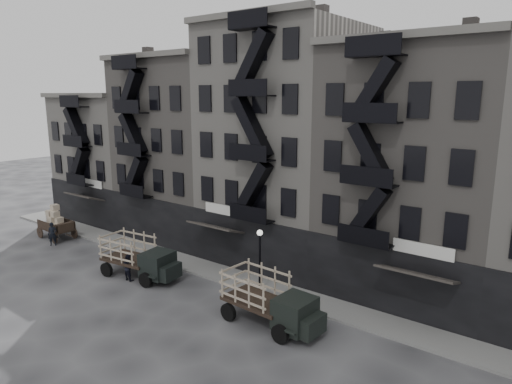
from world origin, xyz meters
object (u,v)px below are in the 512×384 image
Objects in this scene: wagon at (55,219)px; pedestrian_west at (52,234)px; stake_truck_east at (269,296)px; horse at (53,230)px; pedestrian_mid at (129,267)px; stake_truck_west at (139,254)px.

pedestrian_west is (1.65, -1.23, -0.71)m from wagon.
stake_truck_east is (23.70, -1.20, -0.03)m from wagon.
horse is at bearing -167.53° from wagon.
stake_truck_east is 22.06m from pedestrian_west.
pedestrian_west reaches higher than horse.
wagon reaches higher than pedestrian_west.
stake_truck_east reaches higher than pedestrian_mid.
pedestrian_mid is (10.93, -0.71, -0.07)m from pedestrian_west.
stake_truck_west reaches higher than horse.
pedestrian_west is at bearing 173.32° from stake_truck_west.
wagon reaches higher than stake_truck_east.
pedestrian_mid is (12.58, -1.94, -0.78)m from wagon.
stake_truck_west is at bearing -3.29° from wagon.
wagon is at bearing -9.75° from pedestrian_mid.
horse is 0.28× the size of stake_truck_east.
horse is 13.12m from pedestrian_mid.
horse is 24.15m from stake_truck_east.
wagon is 12.76m from pedestrian_mid.
stake_truck_east is at bearing -177.13° from pedestrian_mid.
pedestrian_mid is (-0.13, -0.77, -0.74)m from stake_truck_west.
pedestrian_mid reaches higher than horse.
wagon is 23.73m from stake_truck_east.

